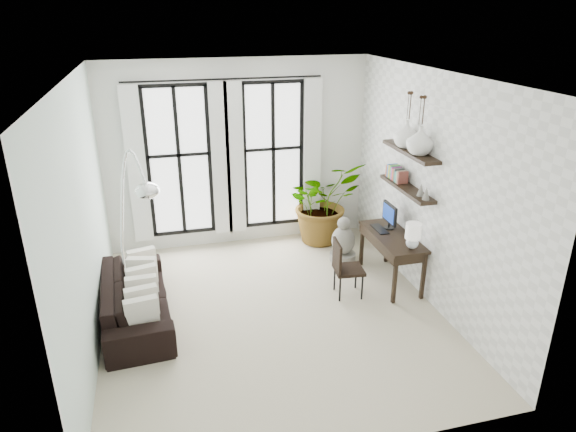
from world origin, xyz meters
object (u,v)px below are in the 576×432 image
object	(u,v)px
buddha	(343,242)
arc_lamp	(134,204)
desk_chair	(344,265)
plant	(322,201)
sofa	(136,299)
desk	(394,240)

from	to	relation	value
buddha	arc_lamp	bearing A→B (deg)	-165.36
desk_chair	arc_lamp	xyz separation A→B (m)	(-2.80, 0.22, 1.12)
plant	desk_chair	distance (m)	1.97
sofa	desk	world-z (taller)	desk
desk	arc_lamp	world-z (taller)	arc_lamp
sofa	desk	size ratio (longest dim) A/B	1.62
plant	arc_lamp	size ratio (longest dim) A/B	0.64
plant	desk_chair	world-z (taller)	plant
sofa	buddha	distance (m)	3.43
sofa	plant	distance (m)	3.71
plant	desk	bearing A→B (deg)	-73.01
plant	buddha	world-z (taller)	plant
buddha	desk_chair	bearing A→B (deg)	-110.23
desk	buddha	distance (m)	1.08
sofa	buddha	size ratio (longest dim) A/B	2.74
sofa	arc_lamp	xyz separation A→B (m)	(0.11, 0.11, 1.31)
arc_lamp	buddha	size ratio (longest dim) A/B	3.01
buddha	desk	bearing A→B (deg)	-63.52
arc_lamp	plant	bearing A→B (deg)	28.82
desk_chair	arc_lamp	distance (m)	3.02
arc_lamp	sofa	bearing A→B (deg)	-135.82
desk	arc_lamp	xyz separation A→B (m)	(-3.63, 0.07, 0.89)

